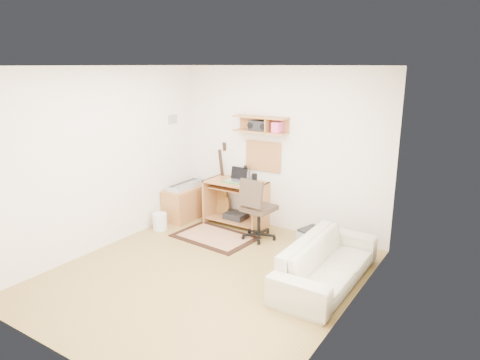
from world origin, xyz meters
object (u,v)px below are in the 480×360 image
Objects in this scene: sofa at (327,255)px; cabinet at (187,202)px; printer at (316,238)px; task_chair at (259,208)px; desk at (236,203)px.

cabinet is at bearing 73.10° from sofa.
task_chair is at bearing -141.62° from printer.
printer is at bearing 4.10° from cabinet.
desk reaches higher than sofa.
cabinet is 3.09m from sofa.
task_chair is at bearing -27.09° from desk.
sofa reaches higher than printer.
desk is 0.72m from task_chair.
sofa is (2.05, -1.07, -0.01)m from desk.
desk is at bearing 62.31° from sofa.
cabinet is 0.49× the size of sofa.
task_chair is 1.60m from sofa.
task_chair is 0.97m from printer.
printer is at bearing 26.52° from task_chair.
task_chair is 1.10× the size of cabinet.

